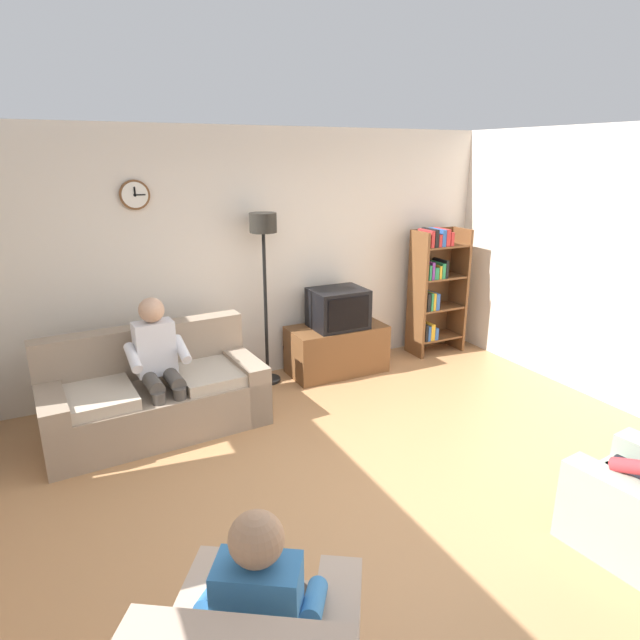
# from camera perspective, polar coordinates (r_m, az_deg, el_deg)

# --- Properties ---
(ground_plane) EXTENTS (12.00, 12.00, 0.00)m
(ground_plane) POSITION_cam_1_polar(r_m,az_deg,el_deg) (4.23, 7.60, -17.78)
(ground_plane) COLOR #B27F51
(back_wall_assembly) EXTENTS (6.20, 0.17, 2.70)m
(back_wall_assembly) POSITION_cam_1_polar(r_m,az_deg,el_deg) (5.94, -6.37, 6.80)
(back_wall_assembly) COLOR silver
(back_wall_assembly) RESTS_ON ground_plane
(couch) EXTENTS (1.95, 1.01, 0.90)m
(couch) POSITION_cam_1_polar(r_m,az_deg,el_deg) (5.13, -17.16, -7.80)
(couch) COLOR gray
(couch) RESTS_ON ground_plane
(tv_stand) EXTENTS (1.10, 0.56, 0.55)m
(tv_stand) POSITION_cam_1_polar(r_m,az_deg,el_deg) (6.16, 1.78, -3.12)
(tv_stand) COLOR brown
(tv_stand) RESTS_ON ground_plane
(tv) EXTENTS (0.60, 0.49, 0.44)m
(tv) POSITION_cam_1_polar(r_m,az_deg,el_deg) (5.99, 1.94, 1.26)
(tv) COLOR black
(tv) RESTS_ON tv_stand
(bookshelf) EXTENTS (0.68, 0.36, 1.58)m
(bookshelf) POSITION_cam_1_polar(r_m,az_deg,el_deg) (6.80, 12.05, 3.49)
(bookshelf) COLOR brown
(bookshelf) RESTS_ON ground_plane
(floor_lamp) EXTENTS (0.28, 0.28, 1.85)m
(floor_lamp) POSITION_cam_1_polar(r_m,az_deg,el_deg) (5.61, -6.00, 7.23)
(floor_lamp) COLOR black
(floor_lamp) RESTS_ON ground_plane
(person_on_couch) EXTENTS (0.53, 0.55, 1.24)m
(person_on_couch) POSITION_cam_1_polar(r_m,az_deg,el_deg) (4.89, -16.80, -4.11)
(person_on_couch) COLOR silver
(person_on_couch) RESTS_ON ground_plane
(person_in_left_armchair) EXTENTS (0.61, 0.64, 1.12)m
(person_in_left_armchair) POSITION_cam_1_polar(r_m,az_deg,el_deg) (2.55, -5.97, -28.01)
(person_in_left_armchair) COLOR #3372B2
(person_in_left_armchair) RESTS_ON ground_plane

